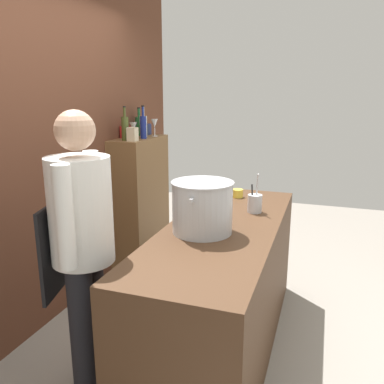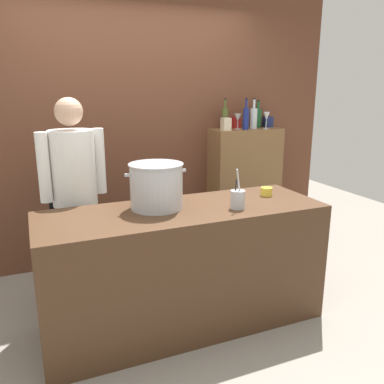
{
  "view_description": "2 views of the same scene",
  "coord_description": "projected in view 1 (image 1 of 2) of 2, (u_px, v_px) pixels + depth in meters",
  "views": [
    {
      "loc": [
        -2.38,
        -0.6,
        1.74
      ],
      "look_at": [
        0.1,
        0.25,
        1.08
      ],
      "focal_mm": 36.97,
      "sensor_mm": 36.0,
      "label": 1
    },
    {
      "loc": [
        -0.98,
        -2.49,
        1.73
      ],
      "look_at": [
        0.23,
        0.39,
        0.9
      ],
      "focal_mm": 37.14,
      "sensor_mm": 36.0,
      "label": 2
    }
  ],
  "objects": [
    {
      "name": "wine_bottle_green",
      "position": [
        139.0,
        125.0,
        4.12
      ],
      "size": [
        0.08,
        0.08,
        0.29
      ],
      "color": "#1E592D",
      "rests_on": "bar_cabinet"
    },
    {
      "name": "wine_bottle_cobalt",
      "position": [
        143.0,
        127.0,
        3.84
      ],
      "size": [
        0.06,
        0.06,
        0.32
      ],
      "color": "navy",
      "rests_on": "bar_cabinet"
    },
    {
      "name": "spice_tin_cream",
      "position": [
        133.0,
        134.0,
        3.64
      ],
      "size": [
        0.08,
        0.08,
        0.13
      ],
      "primitive_type": "cube",
      "color": "beige",
      "rests_on": "bar_cabinet"
    },
    {
      "name": "prep_counter",
      "position": [
        222.0,
        288.0,
        2.69
      ],
      "size": [
        2.03,
        0.7,
        0.9
      ],
      "primitive_type": "cube",
      "color": "#472D1C",
      "rests_on": "ground_plane"
    },
    {
      "name": "bar_cabinet",
      "position": [
        141.0,
        201.0,
        4.11
      ],
      "size": [
        0.76,
        0.32,
        1.3
      ],
      "primitive_type": "cube",
      "color": "brown",
      "rests_on": "ground_plane"
    },
    {
      "name": "spice_tin_navy",
      "position": [
        146.0,
        129.0,
        4.24
      ],
      "size": [
        0.09,
        0.09,
        0.11
      ],
      "primitive_type": "cube",
      "color": "navy",
      "rests_on": "bar_cabinet"
    },
    {
      "name": "ground_plane",
      "position": [
        221.0,
        345.0,
        2.8
      ],
      "size": [
        8.0,
        8.0,
        0.0
      ],
      "primitive_type": "plane",
      "color": "gray"
    },
    {
      "name": "spice_tin_red",
      "position": [
        126.0,
        132.0,
        3.9
      ],
      "size": [
        0.08,
        0.08,
        0.12
      ],
      "primitive_type": "cube",
      "color": "red",
      "rests_on": "bar_cabinet"
    },
    {
      "name": "chef",
      "position": [
        82.0,
        239.0,
        2.15
      ],
      "size": [
        0.51,
        0.39,
        1.66
      ],
      "rotation": [
        0.0,
        0.0,
        3.41
      ],
      "color": "black",
      "rests_on": "ground_plane"
    },
    {
      "name": "wine_glass_tall",
      "position": [
        155.0,
        124.0,
        4.06
      ],
      "size": [
        0.07,
        0.07,
        0.18
      ],
      "color": "silver",
      "rests_on": "bar_cabinet"
    },
    {
      "name": "brick_back_panel",
      "position": [
        39.0,
        127.0,
        2.88
      ],
      "size": [
        4.4,
        0.1,
        3.0
      ],
      "primitive_type": "cube",
      "color": "brown",
      "rests_on": "ground_plane"
    },
    {
      "name": "butter_jar",
      "position": [
        238.0,
        193.0,
        3.27
      ],
      "size": [
        0.09,
        0.09,
        0.07
      ],
      "primitive_type": "cylinder",
      "color": "yellow",
      "rests_on": "prep_counter"
    },
    {
      "name": "wine_bottle_olive",
      "position": [
        125.0,
        128.0,
        3.69
      ],
      "size": [
        0.07,
        0.07,
        0.32
      ],
      "color": "#475123",
      "rests_on": "bar_cabinet"
    },
    {
      "name": "wine_glass_short",
      "position": [
        133.0,
        127.0,
        3.83
      ],
      "size": [
        0.08,
        0.08,
        0.16
      ],
      "color": "silver",
      "rests_on": "bar_cabinet"
    },
    {
      "name": "stockpot_large",
      "position": [
        202.0,
        207.0,
        2.42
      ],
      "size": [
        0.44,
        0.38,
        0.32
      ],
      "color": "#B7BABF",
      "rests_on": "prep_counter"
    },
    {
      "name": "utensil_crock",
      "position": [
        255.0,
        203.0,
        2.84
      ],
      "size": [
        0.1,
        0.1,
        0.29
      ],
      "color": "#B7BABF",
      "rests_on": "prep_counter"
    },
    {
      "name": "wine_bottle_clear",
      "position": [
        143.0,
        126.0,
        3.98
      ],
      "size": [
        0.07,
        0.07,
        0.32
      ],
      "color": "silver",
      "rests_on": "bar_cabinet"
    }
  ]
}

